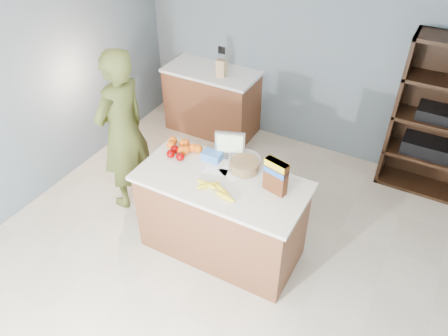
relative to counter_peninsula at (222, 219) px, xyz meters
The scene contains 15 objects.
floor 0.51m from the counter_peninsula, 90.00° to the right, with size 4.50×5.00×0.02m, color beige.
walls 1.27m from the counter_peninsula, 90.00° to the right, with size 4.52×5.02×2.51m.
counter_peninsula is the anchor object (origin of this frame).
back_cabinet 2.25m from the counter_peninsula, 122.28° to the left, with size 1.24×0.62×0.90m.
shelving_unit 2.61m from the counter_peninsula, 52.89° to the left, with size 0.90×0.40×1.80m.
person 1.38m from the counter_peninsula, behind, with size 0.66×0.43×1.80m, color #495221.
knife_block 2.16m from the counter_peninsula, 118.93° to the left, with size 0.12×0.10×0.31m.
envelopes 0.50m from the counter_peninsula, 112.98° to the left, with size 0.37×0.20×0.00m.
bananas 0.53m from the counter_peninsula, 80.10° to the right, with size 0.44×0.19×0.05m.
apples 0.77m from the counter_peninsula, behind, with size 0.20×0.16×0.08m.
oranges 0.79m from the counter_peninsula, 157.29° to the left, with size 0.38×0.20×0.08m.
blue_carton 0.61m from the counter_peninsula, 134.94° to the left, with size 0.18×0.12×0.08m, color blue.
salad_bowl 0.60m from the counter_peninsula, 64.36° to the left, with size 0.30×0.30×0.13m.
tv 0.73m from the counter_peninsula, 105.40° to the left, with size 0.28×0.13×0.28m.
cereal_box 0.83m from the counter_peninsula, 10.62° to the left, with size 0.23×0.13×0.32m.
Camera 1 is at (1.47, -2.33, 3.38)m, focal length 35.00 mm.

